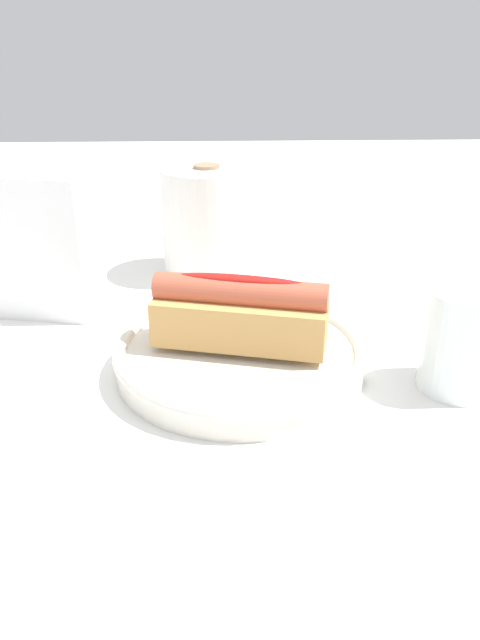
# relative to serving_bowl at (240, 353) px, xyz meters

# --- Properties ---
(ground_plane) EXTENTS (2.40, 2.40, 0.00)m
(ground_plane) POSITION_rel_serving_bowl_xyz_m (0.01, -0.00, -0.02)
(ground_plane) COLOR white
(serving_bowl) EXTENTS (0.23, 0.23, 0.03)m
(serving_bowl) POSITION_rel_serving_bowl_xyz_m (0.00, 0.00, 0.00)
(serving_bowl) COLOR silver
(serving_bowl) RESTS_ON ground_plane
(hotdog_front) EXTENTS (0.16, 0.08, 0.06)m
(hotdog_front) POSITION_rel_serving_bowl_xyz_m (0.00, -0.00, 0.04)
(hotdog_front) COLOR tan
(hotdog_front) RESTS_ON serving_bowl
(water_glass) EXTENTS (0.07, 0.07, 0.09)m
(water_glass) POSITION_rel_serving_bowl_xyz_m (0.19, -0.04, 0.03)
(water_glass) COLOR white
(water_glass) RESTS_ON ground_plane
(paper_towel_roll) EXTENTS (0.11, 0.11, 0.13)m
(paper_towel_roll) POSITION_rel_serving_bowl_xyz_m (-0.03, 0.25, 0.05)
(paper_towel_roll) COLOR white
(paper_towel_roll) RESTS_ON ground_plane
(napkin_box) EXTENTS (0.12, 0.06, 0.15)m
(napkin_box) POSITION_rel_serving_bowl_xyz_m (-0.21, 0.13, 0.06)
(napkin_box) COLOR white
(napkin_box) RESTS_ON ground_plane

